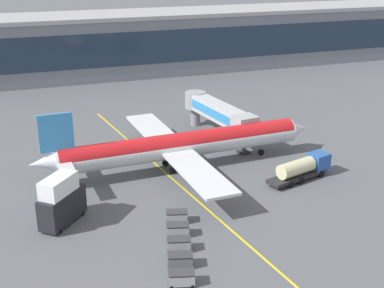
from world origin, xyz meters
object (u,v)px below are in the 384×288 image
object	(u,v)px
main_airliner	(181,145)
baggage_cart_4	(177,216)
fuel_tanker	(303,168)
catering_lift	(61,201)
baggage_cart_0	(182,278)
baggage_cart_2	(179,244)
baggage_cart_3	(178,229)
baggage_cart_1	(180,260)

from	to	relation	value
main_airliner	baggage_cart_4	xyz separation A→B (m)	(-5.91, -15.86, -2.98)
fuel_tanker	catering_lift	bearing A→B (deg)	-177.35
fuel_tanker	baggage_cart_4	xyz separation A→B (m)	(-21.33, -6.05, -0.96)
baggage_cart_0	baggage_cart_2	world-z (taller)	same
fuel_tanker	baggage_cart_3	distance (m)	24.04
fuel_tanker	catering_lift	size ratio (longest dim) A/B	1.64
catering_lift	baggage_cart_4	bearing A→B (deg)	-18.61
main_airliner	baggage_cart_2	distance (m)	23.51
baggage_cart_2	baggage_cart_3	distance (m)	3.20
fuel_tanker	baggage_cart_1	distance (m)	28.45
catering_lift	baggage_cart_2	size ratio (longest dim) A/B	2.27
fuel_tanker	baggage_cart_1	bearing A→B (deg)	-147.50
baggage_cart_3	baggage_cart_4	xyz separation A→B (m)	(0.88, 3.08, 0.00)
main_airliner	baggage_cart_0	distance (m)	29.86
fuel_tanker	baggage_cart_3	world-z (taller)	fuel_tanker
fuel_tanker	baggage_cart_2	world-z (taller)	fuel_tanker
baggage_cart_3	fuel_tanker	bearing A→B (deg)	22.34
baggage_cart_0	baggage_cart_1	xyz separation A→B (m)	(0.88, 3.08, 0.00)
catering_lift	baggage_cart_2	xyz separation A→B (m)	(11.46, -10.61, -2.28)
main_airliner	baggage_cart_2	bearing A→B (deg)	-109.23
main_airliner	catering_lift	bearing A→B (deg)	-149.21
baggage_cart_4	baggage_cart_0	bearing A→B (deg)	-106.01
baggage_cart_2	baggage_cart_4	size ratio (longest dim) A/B	1.00
catering_lift	baggage_cart_3	world-z (taller)	catering_lift
fuel_tanker	baggage_cart_0	size ratio (longest dim) A/B	3.73
baggage_cart_2	main_airliner	bearing A→B (deg)	70.77
fuel_tanker	baggage_cart_4	distance (m)	22.20
baggage_cart_2	baggage_cart_0	bearing A→B (deg)	-106.01
fuel_tanker	baggage_cart_3	xyz separation A→B (m)	(-22.22, -9.13, -0.96)
catering_lift	baggage_cart_0	bearing A→B (deg)	-59.94
fuel_tanker	baggage_cart_1	size ratio (longest dim) A/B	3.73
baggage_cart_1	main_airliner	bearing A→B (deg)	71.16
baggage_cart_2	baggage_cart_1	bearing A→B (deg)	-106.01
baggage_cart_3	baggage_cart_4	world-z (taller)	same
baggage_cart_0	baggage_cart_1	bearing A→B (deg)	73.99
baggage_cart_0	baggage_cart_2	distance (m)	6.40
baggage_cart_1	baggage_cart_0	bearing A→B (deg)	-106.01
main_airliner	baggage_cart_0	xyz separation A→B (m)	(-9.44, -28.17, -2.98)
baggage_cart_4	baggage_cart_2	bearing A→B (deg)	-106.01
baggage_cart_1	baggage_cart_4	size ratio (longest dim) A/B	1.00
catering_lift	baggage_cart_4	distance (m)	14.14
baggage_cart_2	fuel_tanker	bearing A→B (deg)	27.85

